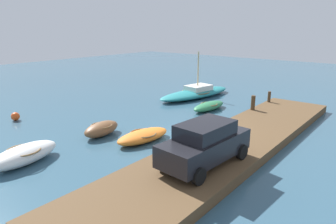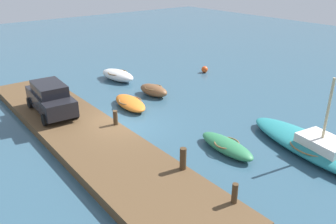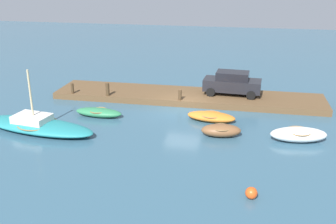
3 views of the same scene
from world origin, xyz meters
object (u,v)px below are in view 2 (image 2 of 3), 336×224
(dinghy_brown, at_px, (154,90))
(mooring_post_mid_west, at_px, (183,159))
(sailboat_teal, at_px, (316,147))
(rowboat_white, at_px, (118,75))
(parked_car, at_px, (50,98))
(mooring_post_west, at_px, (115,118))
(rowboat_orange, at_px, (130,103))
(mooring_post_mid_east, at_px, (235,193))
(rowboat_green, at_px, (227,146))
(marker_buoy, at_px, (205,69))

(dinghy_brown, xyz_separation_m, mooring_post_mid_west, (8.77, -4.88, 0.56))
(sailboat_teal, xyz_separation_m, rowboat_white, (-15.61, -1.53, 0.03))
(dinghy_brown, xyz_separation_m, parked_car, (-0.31, -6.93, 0.98))
(mooring_post_west, bearing_deg, rowboat_orange, 135.23)
(mooring_post_west, height_order, parked_car, parked_car)
(dinghy_brown, bearing_deg, rowboat_orange, -79.50)
(sailboat_teal, relative_size, parked_car, 1.85)
(rowboat_orange, relative_size, sailboat_teal, 0.41)
(mooring_post_west, relative_size, mooring_post_mid_east, 1.00)
(rowboat_orange, bearing_deg, parked_car, -97.08)
(rowboat_orange, relative_size, parked_car, 0.77)
(rowboat_green, relative_size, mooring_post_mid_east, 4.25)
(rowboat_green, distance_m, dinghy_brown, 8.52)
(mooring_post_mid_east, bearing_deg, mooring_post_west, 180.00)
(dinghy_brown, xyz_separation_m, rowboat_white, (-4.44, -0.20, 0.02))
(mooring_post_mid_west, distance_m, parked_car, 9.32)
(rowboat_green, bearing_deg, rowboat_orange, -171.65)
(mooring_post_mid_west, height_order, parked_car, parked_car)
(mooring_post_west, bearing_deg, rowboat_green, 31.86)
(mooring_post_mid_east, bearing_deg, marker_buoy, 139.53)
(sailboat_teal, bearing_deg, mooring_post_mid_west, -102.00)
(marker_buoy, bearing_deg, dinghy_brown, -74.87)
(rowboat_green, relative_size, rowboat_orange, 1.01)
(dinghy_brown, distance_m, parked_car, 7.01)
(parked_car, bearing_deg, marker_buoy, 99.88)
(rowboat_green, bearing_deg, mooring_post_mid_east, -40.61)
(rowboat_green, relative_size, sailboat_teal, 0.42)
(rowboat_green, xyz_separation_m, mooring_post_mid_west, (0.44, -3.13, 0.66))
(rowboat_green, height_order, rowboat_white, rowboat_white)
(mooring_post_west, relative_size, mooring_post_mid_west, 0.81)
(mooring_post_mid_west, bearing_deg, sailboat_teal, 68.94)
(rowboat_white, relative_size, parked_car, 0.80)
(rowboat_white, xyz_separation_m, mooring_post_west, (7.74, -4.68, 0.45))
(rowboat_orange, bearing_deg, rowboat_white, 163.92)
(parked_car, bearing_deg, dinghy_brown, 91.18)
(mooring_post_mid_east, bearing_deg, dinghy_brown, 157.14)
(parked_car, bearing_deg, rowboat_green, 34.65)
(sailboat_teal, height_order, mooring_post_west, sailboat_teal)
(dinghy_brown, relative_size, marker_buoy, 4.65)
(rowboat_white, distance_m, mooring_post_west, 9.06)
(parked_car, bearing_deg, sailboat_teal, 39.49)
(rowboat_orange, distance_m, mooring_post_mid_west, 8.37)
(rowboat_orange, distance_m, parked_car, 4.78)
(sailboat_teal, bearing_deg, mooring_post_mid_east, -77.15)
(rowboat_green, bearing_deg, sailboat_teal, 50.86)
(dinghy_brown, height_order, mooring_post_mid_east, mooring_post_mid_east)
(mooring_post_mid_east, bearing_deg, parked_car, -170.22)
(rowboat_green, xyz_separation_m, marker_buoy, (-10.09, 8.25, -0.02))
(rowboat_white, relative_size, mooring_post_west, 4.40)
(mooring_post_mid_east, distance_m, parked_car, 12.07)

